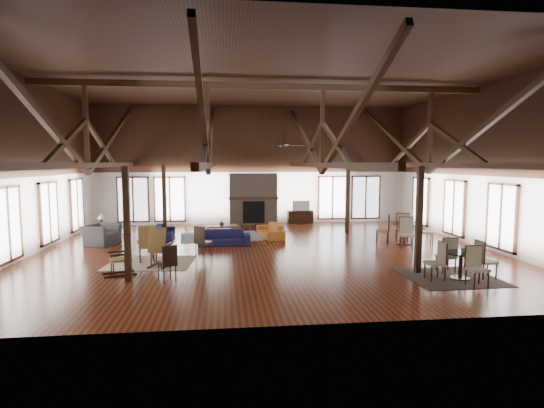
{
  "coord_description": "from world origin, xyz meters",
  "views": [
    {
      "loc": [
        -1.46,
        -14.82,
        3.13
      ],
      "look_at": [
        0.32,
        1.0,
        1.58
      ],
      "focal_mm": 28.0,
      "sensor_mm": 36.0,
      "label": 1
    }
  ],
  "objects": [
    {
      "name": "floor",
      "position": [
        0.0,
        0.0,
        0.0
      ],
      "size": [
        16.0,
        16.0,
        0.0
      ],
      "primitive_type": "plane",
      "color": "brown",
      "rests_on": "ground"
    },
    {
      "name": "ceiling",
      "position": [
        0.0,
        0.0,
        6.0
      ],
      "size": [
        16.0,
        14.0,
        0.02
      ],
      "primitive_type": "cube",
      "color": "black",
      "rests_on": "wall_back"
    },
    {
      "name": "wall_back",
      "position": [
        0.0,
        7.0,
        3.0
      ],
      "size": [
        16.0,
        0.02,
        6.0
      ],
      "primitive_type": "cube",
      "color": "silver",
      "rests_on": "floor"
    },
    {
      "name": "wall_front",
      "position": [
        0.0,
        -7.0,
        3.0
      ],
      "size": [
        16.0,
        0.02,
        6.0
      ],
      "primitive_type": "cube",
      "color": "silver",
      "rests_on": "floor"
    },
    {
      "name": "wall_left",
      "position": [
        -8.0,
        0.0,
        3.0
      ],
      "size": [
        0.02,
        14.0,
        6.0
      ],
      "primitive_type": "cube",
      "color": "silver",
      "rests_on": "floor"
    },
    {
      "name": "wall_right",
      "position": [
        8.0,
        0.0,
        3.0
      ],
      "size": [
        0.02,
        14.0,
        6.0
      ],
      "primitive_type": "cube",
      "color": "silver",
      "rests_on": "floor"
    },
    {
      "name": "roof_truss",
      "position": [
        0.0,
        0.0,
        4.03
      ],
      "size": [
        15.6,
        14.07,
        3.14
      ],
      "color": "#321F0D",
      "rests_on": "wall_back"
    },
    {
      "name": "post_grid",
      "position": [
        0.0,
        0.0,
        1.52
      ],
      "size": [
        8.16,
        7.16,
        3.05
      ],
      "color": "#321F0D",
      "rests_on": "floor"
    },
    {
      "name": "fireplace",
      "position": [
        0.0,
        6.67,
        1.29
      ],
      "size": [
        2.5,
        0.69,
        2.6
      ],
      "color": "#726557",
      "rests_on": "floor"
    },
    {
      "name": "ceiling_fan",
      "position": [
        0.5,
        -1.0,
        3.73
      ],
      "size": [
        1.6,
        1.6,
        0.75
      ],
      "color": "black",
      "rests_on": "roof_truss"
    },
    {
      "name": "sofa_navy_front",
      "position": [
        -1.49,
        1.27,
        0.29
      ],
      "size": [
        1.99,
        0.8,
        0.58
      ],
      "primitive_type": "imported",
      "rotation": [
        0.0,
        0.0,
        -0.01
      ],
      "color": "#18153B",
      "rests_on": "floor"
    },
    {
      "name": "sofa_navy_left",
      "position": [
        -3.95,
        2.89,
        0.27
      ],
      "size": [
        1.9,
        0.8,
        0.55
      ],
      "primitive_type": "imported",
      "rotation": [
        0.0,
        0.0,
        1.6
      ],
      "color": "#141438",
      "rests_on": "floor"
    },
    {
      "name": "sofa_orange",
      "position": [
        0.45,
        2.72,
        0.28
      ],
      "size": [
        2.04,
        1.05,
        0.57
      ],
      "primitive_type": "imported",
      "rotation": [
        0.0,
        0.0,
        -1.42
      ],
      "color": "#B96723",
      "rests_on": "floor"
    },
    {
      "name": "coffee_table",
      "position": [
        -1.57,
        2.88,
        0.46
      ],
      "size": [
        1.41,
        0.82,
        0.51
      ],
      "rotation": [
        0.0,
        0.0,
        0.11
      ],
      "color": "brown",
      "rests_on": "floor"
    },
    {
      "name": "vase",
      "position": [
        -1.58,
        2.87,
        0.62
      ],
      "size": [
        0.23,
        0.23,
        0.21
      ],
      "primitive_type": "imported",
      "rotation": [
        0.0,
        0.0,
        0.21
      ],
      "color": "#B2B2B2",
      "rests_on": "coffee_table"
    },
    {
      "name": "armchair",
      "position": [
        -6.16,
        1.78,
        0.39
      ],
      "size": [
        1.49,
        1.4,
        0.78
      ],
      "primitive_type": "imported",
      "rotation": [
        0.0,
        0.0,
        1.22
      ],
      "color": "#323335",
      "rests_on": "floor"
    },
    {
      "name": "side_table_lamp",
      "position": [
        -6.46,
        2.97,
        0.42
      ],
      "size": [
        0.43,
        0.43,
        1.1
      ],
      "color": "black",
      "rests_on": "floor"
    },
    {
      "name": "rocking_chair_a",
      "position": [
        -3.96,
        -1.1,
        0.53
      ],
      "size": [
        0.64,
        0.95,
        1.13
      ],
      "rotation": [
        0.0,
        0.0,
        0.22
      ],
      "color": "olive",
      "rests_on": "floor"
    },
    {
      "name": "rocking_chair_b",
      "position": [
        -3.45,
        -1.92,
        0.57
      ],
      "size": [
        0.72,
        1.03,
        1.21
      ],
      "rotation": [
        0.0,
        0.0,
        -0.26
      ],
      "color": "olive",
      "rests_on": "floor"
    },
    {
      "name": "rocking_chair_c",
      "position": [
        -4.31,
        -2.74,
        0.53
      ],
      "size": [
        0.98,
        0.76,
        1.12
      ],
      "rotation": [
        0.0,
        0.0,
        1.96
      ],
      "color": "olive",
      "rests_on": "floor"
    },
    {
      "name": "side_chair_a",
      "position": [
        -2.23,
        -0.73,
        0.61
      ],
      "size": [
        0.62,
        0.62,
        1.05
      ],
      "rotation": [
        0.0,
        0.0,
        -0.61
      ],
      "color": "black",
      "rests_on": "floor"
    },
    {
      "name": "side_chair_b",
      "position": [
        -2.94,
        -3.65,
        0.57
      ],
      "size": [
        0.57,
        0.57,
        0.98
      ],
      "rotation": [
        0.0,
        0.0,
        0.56
      ],
      "color": "black",
      "rests_on": "floor"
    },
    {
      "name": "cafe_table_near",
      "position": [
        4.85,
        -4.26,
        0.51
      ],
      "size": [
        1.95,
        1.95,
        1.02
      ],
      "rotation": [
        0.0,
        0.0,
        0.02
      ],
      "color": "black",
      "rests_on": "floor"
    },
    {
      "name": "cafe_table_far",
      "position": [
        5.4,
        0.62,
        0.56
      ],
      "size": [
        2.2,
        2.2,
        1.13
      ],
      "rotation": [
        0.0,
        0.0,
        -0.31
      ],
      "color": "black",
      "rests_on": "floor"
    },
    {
      "name": "cup_near",
      "position": [
        4.91,
        -4.26,
        0.79
      ],
      "size": [
        0.14,
        0.14,
        0.1
      ],
      "primitive_type": "imported",
      "rotation": [
        0.0,
        0.0,
        0.07
      ],
      "color": "#B2B2B2",
      "rests_on": "cafe_table_near"
    },
    {
      "name": "cup_far",
      "position": [
        5.38,
        0.68,
        0.86
      ],
      "size": [
        0.16,
        0.16,
        0.11
      ],
      "primitive_type": "imported",
      "rotation": [
        0.0,
        0.0,
        -0.25
      ],
      "color": "#B2B2B2",
      "rests_on": "cafe_table_far"
    },
    {
      "name": "tv_console",
      "position": [
        2.45,
        6.75,
        0.33
      ],
      "size": [
        1.31,
        0.49,
        0.65
      ],
      "primitive_type": "cube",
      "color": "black",
      "rests_on": "floor"
    },
    {
      "name": "television",
      "position": [
        2.47,
        6.75,
        0.91
      ],
      "size": [
        0.91,
        0.2,
        0.52
      ],
      "primitive_type": "imported",
      "rotation": [
        0.0,
        0.0,
        0.09
      ],
      "color": "#B2B2B2",
      "rests_on": "tv_console"
    },
    {
      "name": "rug_tan",
      "position": [
        -3.78,
        -1.43,
        0.01
      ],
      "size": [
        2.75,
        2.26,
        0.01
      ],
      "primitive_type": "cube",
      "rotation": [
        0.0,
        0.0,
        -0.1
      ],
      "color": "tan",
      "rests_on": "floor"
    },
    {
      "name": "rug_navy",
      "position": [
        -1.63,
        3.07,
        0.01
      ],
      "size": [
        3.55,
        2.8,
        0.01
      ],
      "primitive_type": "cube",
      "rotation": [
        0.0,
        0.0,
        0.09
      ],
      "color": "#192447",
      "rests_on": "floor"
    },
    {
      "name": "rug_dark",
      "position": [
        4.67,
        -4.09,
        0.01
      ],
      "size": [
        2.44,
        2.22,
        0.01
      ],
      "primitive_type": "cube",
      "rotation": [
        0.0,
        0.0,
        0.01
      ],
      "color": "black",
      "rests_on": "floor"
    }
  ]
}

